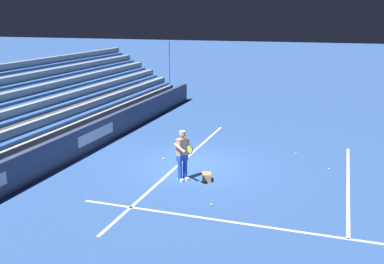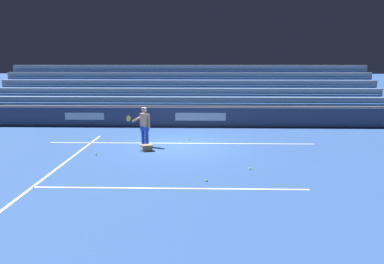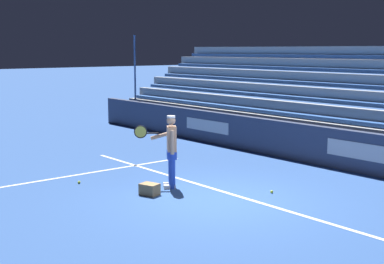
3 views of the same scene
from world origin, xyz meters
TOP-DOWN VIEW (x-y plane):
  - ground_plane at (0.00, 0.00)m, footprint 160.00×160.00m
  - court_baseline_white at (0.00, -0.50)m, footprint 12.00×0.10m
  - back_wall_sponsor_board at (0.01, -4.62)m, footprint 24.63×0.25m
  - tennis_player at (1.55, 0.19)m, footprint 0.95×0.84m
  - ball_box_cardboard at (1.32, 0.96)m, footprint 0.47×0.41m
  - tennis_ball_stray_back at (-0.33, -1.27)m, footprint 0.07×0.07m
  - tennis_ball_midcourt at (3.26, 1.70)m, footprint 0.07×0.07m

SIDE VIEW (x-z plane):
  - ground_plane at x=0.00m, z-range 0.00..0.00m
  - court_baseline_white at x=0.00m, z-range 0.00..0.01m
  - tennis_ball_stray_back at x=-0.33m, z-range 0.00..0.07m
  - tennis_ball_midcourt at x=3.26m, z-range 0.00..0.07m
  - ball_box_cardboard at x=1.32m, z-range 0.00..0.26m
  - back_wall_sponsor_board at x=0.01m, z-range 0.00..1.10m
  - tennis_player at x=1.55m, z-range 0.04..1.75m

